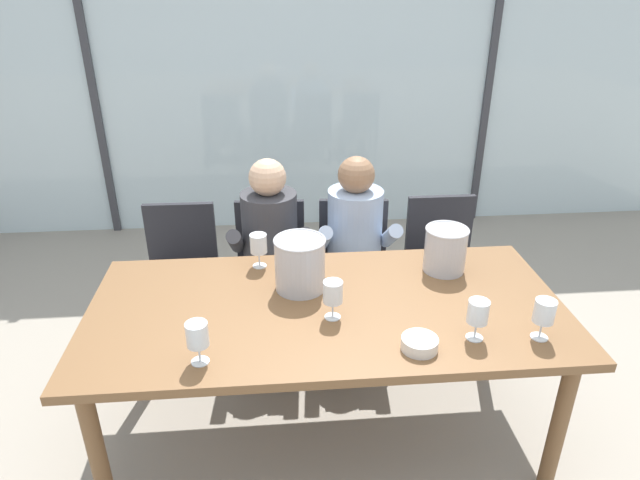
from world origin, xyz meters
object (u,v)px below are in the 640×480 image
object	(u,v)px
chair_near_curtain	(181,266)
chair_left_of_center	(271,262)
chair_right_of_center	(442,257)
person_pale_blue_shirt	(356,246)
person_charcoal_jacket	(270,249)
wine_glass_by_right_taster	(544,312)
wine_glass_center_pour	(197,336)
tasting_bowl	(420,344)
dining_table	(327,320)
wine_glass_spare_empty	(478,313)
ice_bucket_secondary	(300,263)
wine_glass_by_left_taster	(259,245)
wine_glass_near_bucket	(333,293)
chair_center	(353,261)
ice_bucket_primary	(445,249)

from	to	relation	value
chair_near_curtain	chair_left_of_center	xyz separation A→B (m)	(0.54, -0.00, 0.00)
chair_right_of_center	person_pale_blue_shirt	distance (m)	0.61
person_charcoal_jacket	wine_glass_by_right_taster	distance (m)	1.54
wine_glass_by_right_taster	wine_glass_center_pour	bearing A→B (deg)	-178.36
tasting_bowl	dining_table	bearing A→B (deg)	133.83
chair_left_of_center	wine_glass_spare_empty	size ratio (longest dim) A/B	4.97
ice_bucket_secondary	dining_table	bearing A→B (deg)	-55.73
chair_near_curtain	chair_left_of_center	distance (m)	0.54
person_charcoal_jacket	wine_glass_spare_empty	size ratio (longest dim) A/B	6.80
wine_glass_by_left_taster	chair_left_of_center	bearing A→B (deg)	84.99
person_charcoal_jacket	chair_right_of_center	bearing A→B (deg)	7.56
dining_table	wine_glass_near_bucket	distance (m)	0.22
person_pale_blue_shirt	wine_glass_center_pour	distance (m)	1.37
chair_right_of_center	wine_glass_by_left_taster	distance (m)	1.29
chair_left_of_center	chair_center	distance (m)	0.51
person_charcoal_jacket	wine_glass_near_bucket	bearing A→B (deg)	-73.13
wine_glass_by_right_taster	wine_glass_spare_empty	world-z (taller)	same
person_pale_blue_shirt	chair_right_of_center	bearing A→B (deg)	15.17
person_pale_blue_shirt	wine_glass_spare_empty	size ratio (longest dim) A/B	6.80
wine_glass_by_right_taster	wine_glass_spare_empty	bearing A→B (deg)	175.75
wine_glass_by_left_taster	wine_glass_by_right_taster	distance (m)	1.33
chair_left_of_center	tasting_bowl	bearing A→B (deg)	-63.00
chair_center	wine_glass_by_right_taster	world-z (taller)	wine_glass_by_right_taster
tasting_bowl	wine_glass_near_bucket	size ratio (longest dim) A/B	0.83
chair_right_of_center	person_charcoal_jacket	world-z (taller)	person_charcoal_jacket
ice_bucket_secondary	tasting_bowl	distance (m)	0.67
ice_bucket_primary	chair_left_of_center	bearing A→B (deg)	142.45
wine_glass_by_left_taster	wine_glass_by_right_taster	bearing A→B (deg)	-31.69
chair_left_of_center	wine_glass_spare_empty	bearing A→B (deg)	-53.68
chair_center	wine_glass_near_bucket	size ratio (longest dim) A/B	4.97
chair_left_of_center	ice_bucket_primary	size ratio (longest dim) A/B	3.84
dining_table	tasting_bowl	bearing A→B (deg)	-46.17
chair_right_of_center	wine_glass_by_right_taster	xyz separation A→B (m)	(0.02, -1.23, 0.40)
person_charcoal_jacket	wine_glass_near_bucket	size ratio (longest dim) A/B	6.80
chair_left_of_center	person_charcoal_jacket	size ratio (longest dim) A/B	0.73
chair_right_of_center	wine_glass_spare_empty	xyz separation A→B (m)	(-0.24, -1.21, 0.39)
chair_right_of_center	tasting_bowl	bearing A→B (deg)	-111.25
ice_bucket_secondary	wine_glass_center_pour	xyz separation A→B (m)	(-0.41, -0.51, -0.01)
chair_right_of_center	person_charcoal_jacket	xyz separation A→B (m)	(-1.06, -0.14, 0.17)
ice_bucket_primary	chair_right_of_center	bearing A→B (deg)	72.12
chair_right_of_center	ice_bucket_secondary	world-z (taller)	ice_bucket_secondary
chair_right_of_center	wine_glass_near_bucket	xyz separation A→B (m)	(-0.80, -1.01, 0.40)
ice_bucket_primary	wine_glass_spare_empty	world-z (taller)	ice_bucket_primary
person_charcoal_jacket	person_pale_blue_shirt	xyz separation A→B (m)	(0.49, 0.00, 0.00)
dining_table	chair_right_of_center	size ratio (longest dim) A/B	2.43
chair_center	tasting_bowl	distance (m)	1.28
chair_center	person_charcoal_jacket	xyz separation A→B (m)	(-0.50, -0.13, 0.17)
wine_glass_spare_empty	wine_glass_by_left_taster	bearing A→B (deg)	142.02
person_pale_blue_shirt	wine_glass_by_right_taster	size ratio (longest dim) A/B	6.80
ice_bucket_primary	chair_near_curtain	bearing A→B (deg)	154.68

